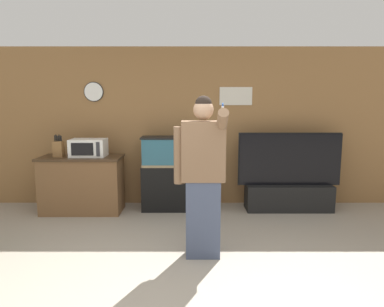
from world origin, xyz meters
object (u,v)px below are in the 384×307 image
Objects in this scene: microwave at (87,148)px; knife_block at (57,149)px; person_standing at (201,175)px; counter_island at (81,184)px; tv_on_stand at (287,188)px; aquarium_on_stand at (175,173)px.

knife_block is (-0.45, -0.04, -0.01)m from microwave.
counter_island is at bearing 139.46° from person_standing.
microwave is at bearing 6.38° from counter_island.
tv_on_stand is 2.27m from person_standing.
counter_island is 0.59m from microwave.
aquarium_on_stand is 1.81m from tv_on_stand.
tv_on_stand is at bearing 49.21° from person_standing.
counter_island is 2.46m from person_standing.
aquarium_on_stand is at bearing 4.30° from counter_island.
tv_on_stand is at bearing 1.49° from microwave.
microwave is at bearing 5.37° from knife_block.
microwave is 0.33× the size of tv_on_stand.
aquarium_on_stand is (1.47, 0.11, 0.15)m from counter_island.
counter_island is 1.48m from aquarium_on_stand.
knife_block reaches higher than microwave.
aquarium_on_stand is 0.66× the size of person_standing.
person_standing reaches higher than aquarium_on_stand.
tv_on_stand is (3.14, 0.08, -0.66)m from microwave.
person_standing is (-1.43, -1.66, 0.57)m from tv_on_stand.
microwave reaches higher than counter_island.
person_standing is at bearing -77.75° from aquarium_on_stand.
aquarium_on_stand is (1.80, 0.14, -0.42)m from knife_block.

